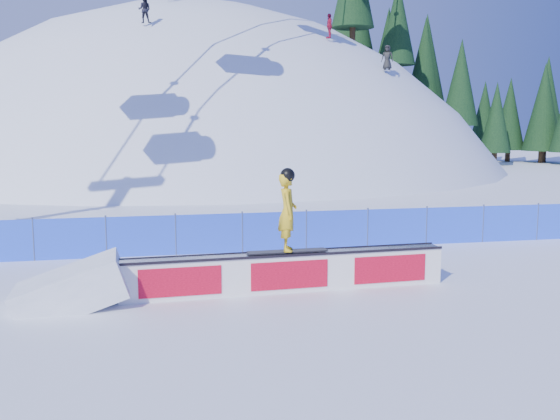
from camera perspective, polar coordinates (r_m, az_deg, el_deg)
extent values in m
plane|color=white|center=(14.98, 2.86, -7.16)|extent=(160.00, 160.00, 0.00)
sphere|color=white|center=(60.24, -7.56, -13.44)|extent=(64.00, 64.00, 64.00)
cylinder|color=#362315|center=(60.67, 6.84, 14.32)|extent=(0.50, 0.50, 1.40)
cylinder|color=#362315|center=(60.41, 7.42, 14.09)|extent=(0.50, 0.50, 1.40)
cone|color=black|center=(61.03, 7.50, 18.13)|extent=(3.27, 3.27, 7.43)
cylinder|color=#362315|center=(57.84, 10.17, 13.15)|extent=(0.50, 0.50, 1.40)
cone|color=black|center=(58.52, 10.30, 18.02)|extent=(3.86, 3.86, 8.77)
cylinder|color=#362315|center=(56.00, 11.51, 12.63)|extent=(0.50, 0.50, 1.40)
cone|color=black|center=(56.45, 11.62, 16.52)|extent=(2.85, 2.85, 6.48)
cylinder|color=#362315|center=(63.92, 10.62, 10.69)|extent=(0.50, 0.50, 1.40)
cone|color=black|center=(64.41, 10.75, 15.47)|extent=(4.20, 4.20, 9.54)
cylinder|color=#362315|center=(59.86, 15.49, 7.93)|extent=(0.50, 0.50, 1.40)
cone|color=black|center=(60.04, 15.65, 12.08)|extent=(3.30, 3.30, 7.51)
cylinder|color=#362315|center=(61.61, 15.43, 7.25)|extent=(0.50, 0.50, 1.40)
cone|color=black|center=(61.76, 15.60, 11.73)|extent=(3.71, 3.71, 8.44)
cylinder|color=#362315|center=(63.78, 14.75, 6.94)|extent=(0.50, 0.50, 1.40)
cone|color=black|center=(63.88, 14.89, 10.94)|extent=(3.40, 3.40, 7.72)
cylinder|color=#362315|center=(61.58, 19.46, 4.43)|extent=(0.50, 0.50, 1.40)
cone|color=black|center=(61.50, 19.62, 7.82)|extent=(2.69, 2.69, 6.10)
cylinder|color=#362315|center=(65.80, 18.03, 4.69)|extent=(0.50, 0.50, 1.40)
cone|color=black|center=(65.72, 18.17, 8.09)|extent=(2.91, 2.91, 6.62)
cylinder|color=#362315|center=(68.23, 20.13, 4.70)|extent=(0.50, 0.50, 1.40)
cone|color=black|center=(68.16, 20.32, 8.73)|extent=(3.70, 3.70, 8.40)
cube|color=blue|center=(19.13, -0.49, -1.98)|extent=(22.00, 0.03, 1.20)
cylinder|color=#3D486E|center=(19.08, -21.61, -2.42)|extent=(0.05, 0.05, 1.30)
cylinder|color=#3D486E|center=(18.83, -15.61, -2.29)|extent=(0.05, 0.05, 1.30)
cylinder|color=#3D486E|center=(18.79, -9.51, -2.12)|extent=(0.05, 0.05, 1.30)
cylinder|color=#3D486E|center=(18.96, -3.46, -1.93)|extent=(0.05, 0.05, 1.30)
cylinder|color=#3D486E|center=(19.34, 2.42, -1.73)|extent=(0.05, 0.05, 1.30)
cylinder|color=#3D486E|center=(19.91, 8.01, -1.52)|extent=(0.05, 0.05, 1.30)
cylinder|color=#3D486E|center=(20.67, 13.24, -1.31)|extent=(0.05, 0.05, 1.30)
cylinder|color=#3D486E|center=(21.58, 18.07, -1.11)|extent=(0.05, 0.05, 1.30)
cylinder|color=#3D486E|center=(22.63, 22.48, -0.92)|extent=(0.05, 0.05, 1.30)
cube|color=white|center=(14.65, 0.64, -5.75)|extent=(7.70, 0.84, 0.86)
cube|color=#9699A4|center=(14.54, 0.64, -4.02)|extent=(7.63, 0.86, 0.04)
cube|color=black|center=(14.30, 0.91, -4.19)|extent=(7.68, 0.38, 0.06)
cube|color=black|center=(14.78, 0.39, -3.79)|extent=(7.68, 0.38, 0.06)
cube|color=red|center=(14.41, 0.90, -5.98)|extent=(7.30, 0.36, 0.65)
cube|color=red|center=(14.88, 0.39, -5.53)|extent=(7.30, 0.36, 0.65)
cube|color=black|center=(14.54, 0.68, -3.80)|extent=(1.89, 0.43, 0.04)
imported|color=gold|center=(14.38, 0.69, -0.18)|extent=(0.52, 0.72, 1.82)
sphere|color=black|center=(14.28, 0.69, 3.20)|extent=(0.34, 0.34, 0.34)
imported|color=black|center=(41.76, -12.28, 17.46)|extent=(0.91, 0.77, 1.65)
imported|color=#AB1837|center=(44.51, 4.52, 16.43)|extent=(0.44, 0.98, 1.65)
imported|color=black|center=(44.22, 9.78, 13.58)|extent=(0.96, 0.86, 1.65)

